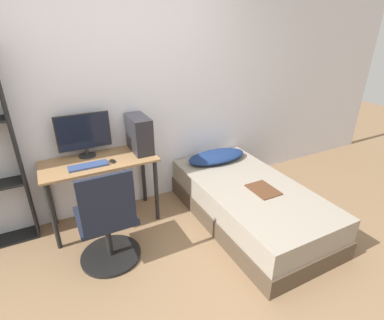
# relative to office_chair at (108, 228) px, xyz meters

# --- Properties ---
(ground_plane) EXTENTS (14.00, 14.00, 0.00)m
(ground_plane) POSITION_rel_office_chair_xyz_m (0.45, -0.67, -0.37)
(ground_plane) COLOR #846647
(wall_back) EXTENTS (8.00, 0.05, 2.50)m
(wall_back) POSITION_rel_office_chair_xyz_m (0.45, 0.90, 0.88)
(wall_back) COLOR silver
(wall_back) RESTS_ON ground_plane
(desk) EXTENTS (1.11, 0.52, 0.74)m
(desk) POSITION_rel_office_chair_xyz_m (0.10, 0.62, 0.24)
(desk) COLOR #997047
(desk) RESTS_ON ground_plane
(office_chair) EXTENTS (0.55, 0.55, 0.96)m
(office_chair) POSITION_rel_office_chair_xyz_m (0.00, 0.00, 0.00)
(office_chair) COLOR black
(office_chair) RESTS_ON ground_plane
(bed) EXTENTS (0.99, 1.88, 0.44)m
(bed) POSITION_rel_office_chair_xyz_m (1.48, -0.06, -0.16)
(bed) COLOR #4C3D2D
(bed) RESTS_ON ground_plane
(pillow) EXTENTS (0.75, 0.36, 0.11)m
(pillow) POSITION_rel_office_chair_xyz_m (1.48, 0.62, 0.12)
(pillow) COLOR navy
(pillow) RESTS_ON bed
(magazine) EXTENTS (0.24, 0.32, 0.01)m
(magazine) POSITION_rel_office_chair_xyz_m (1.53, -0.20, 0.07)
(magazine) COLOR #56331E
(magazine) RESTS_ON bed
(monitor) EXTENTS (0.52, 0.17, 0.44)m
(monitor) POSITION_rel_office_chair_xyz_m (0.01, 0.78, 0.61)
(monitor) COLOR black
(monitor) RESTS_ON desk
(keyboard) EXTENTS (0.36, 0.12, 0.02)m
(keyboard) POSITION_rel_office_chair_xyz_m (-0.02, 0.52, 0.38)
(keyboard) COLOR #33477A
(keyboard) RESTS_ON desk
(pc_tower) EXTENTS (0.18, 0.39, 0.37)m
(pc_tower) POSITION_rel_office_chair_xyz_m (0.54, 0.66, 0.56)
(pc_tower) COLOR #232328
(pc_tower) RESTS_ON desk
(mouse) EXTENTS (0.06, 0.09, 0.02)m
(mouse) POSITION_rel_office_chair_xyz_m (0.21, 0.52, 0.38)
(mouse) COLOR black
(mouse) RESTS_ON desk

